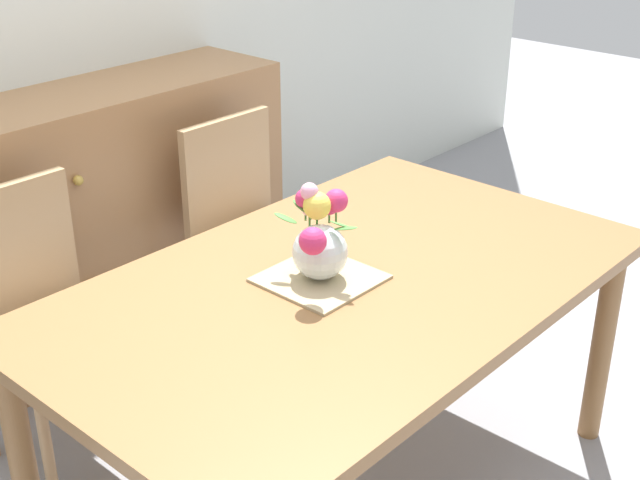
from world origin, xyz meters
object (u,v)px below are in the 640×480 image
dresser (118,211)px  dining_table (343,305)px  chair_right (249,220)px  flower_vase (319,238)px  chair_left (38,308)px

dresser → dining_table: bearing=-98.1°
chair_right → flower_vase: flower_vase is taller
dresser → flower_vase: (-0.23, -1.28, 0.37)m
dining_table → dresser: 1.35m
dresser → flower_vase: bearing=-100.2°
chair_right → dresser: 0.54m
chair_right → dining_table: bearing=62.3°
dining_table → dresser: (0.19, 1.33, -0.17)m
dining_table → flower_vase: bearing=128.8°
chair_right → dresser: (-0.26, 0.47, -0.02)m
chair_right → dresser: dresser is taller
chair_left → flower_vase: size_ratio=3.46×
dining_table → chair_left: 0.98m
chair_left → dining_table: bearing=117.7°
chair_right → flower_vase: 1.01m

